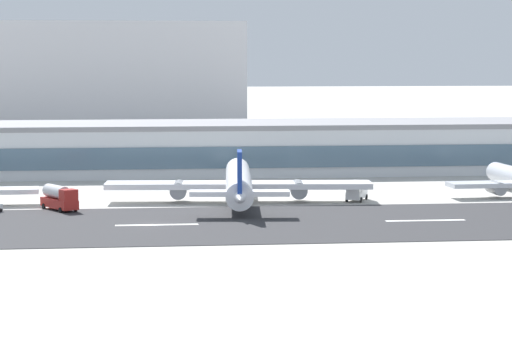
{
  "coord_description": "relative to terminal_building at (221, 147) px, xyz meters",
  "views": [
    {
      "loc": [
        -4.49,
        -172.49,
        24.84
      ],
      "look_at": [
        18.01,
        23.17,
        5.42
      ],
      "focal_mm": 84.1,
      "sensor_mm": 36.0,
      "label": 1
    }
  ],
  "objects": [
    {
      "name": "ground_plane",
      "position": [
        -16.63,
        -74.16,
        -5.24
      ],
      "size": [
        1400.0,
        1400.0,
        0.0
      ],
      "primitive_type": "plane",
      "color": "#B2AFA8"
    },
    {
      "name": "runway_centreline_dash_5",
      "position": [
        23.89,
        -75.01,
        -5.16
      ],
      "size": [
        12.0,
        1.2,
        0.01
      ],
      "primitive_type": "cube",
      "color": "white",
      "rests_on": "runway_strip"
    },
    {
      "name": "terminal_building",
      "position": [
        0.0,
        0.0,
        0.0
      ],
      "size": [
        149.12,
        26.14,
        10.47
      ],
      "color": "silver",
      "rests_on": "ground_plane"
    },
    {
      "name": "distant_hotel_block",
      "position": [
        -33.32,
        140.05,
        12.07
      ],
      "size": [
        104.21,
        32.23,
        34.61
      ],
      "primitive_type": "cube",
      "color": "#BCBCC1",
      "rests_on": "ground_plane"
    },
    {
      "name": "runway_centreline_dash_4",
      "position": [
        -15.79,
        -75.01,
        -5.16
      ],
      "size": [
        12.0,
        1.2,
        0.01
      ],
      "primitive_type": "cube",
      "color": "white",
      "rests_on": "runway_strip"
    },
    {
      "name": "service_fuel_truck_1",
      "position": [
        -30.53,
        -56.8,
        -3.21
      ],
      "size": [
        6.39,
        8.7,
        3.95
      ],
      "rotation": [
        0.0,
        0.0,
        5.22
      ],
      "color": "#B2231E",
      "rests_on": "ground_plane"
    },
    {
      "name": "airliner_navy_tail_gate_1",
      "position": [
        -1.47,
        -50.6,
        -2.01
      ],
      "size": [
        44.65,
        48.65,
        10.16
      ],
      "rotation": [
        0.0,
        0.0,
        1.48
      ],
      "color": "white",
      "rests_on": "ground_plane"
    },
    {
      "name": "service_box_truck_2",
      "position": [
        18.57,
        -49.91,
        -3.45
      ],
      "size": [
        4.69,
        6.45,
        3.25
      ],
      "rotation": [
        0.0,
        0.0,
        4.28
      ],
      "color": "white",
      "rests_on": "ground_plane"
    },
    {
      "name": "runway_strip",
      "position": [
        -16.63,
        -75.01,
        -5.2
      ],
      "size": [
        800.0,
        38.39,
        0.08
      ],
      "primitive_type": "cube",
      "color": "#2D2D30",
      "rests_on": "ground_plane"
    }
  ]
}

